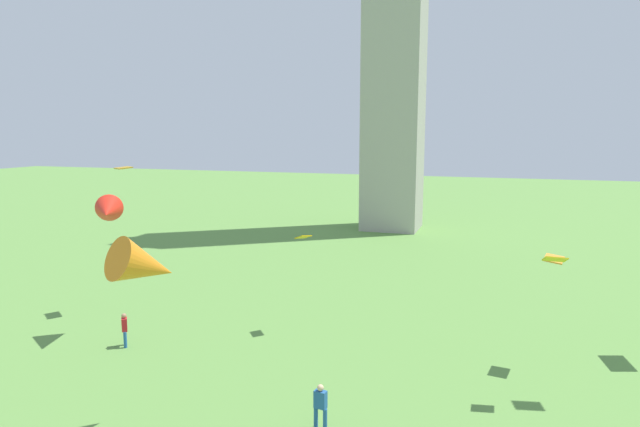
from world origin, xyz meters
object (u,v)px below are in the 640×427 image
at_px(person_2, 125,328).
at_px(kite_flying_0, 555,259).
at_px(kite_flying_4, 146,266).
at_px(kite_flying_1, 108,211).
at_px(kite_flying_3, 303,237).
at_px(kite_flying_8, 123,168).
at_px(kite_flying_2, 554,259).
at_px(person_1, 320,404).

bearing_deg(person_2, kite_flying_0, -125.35).
bearing_deg(kite_flying_4, kite_flying_0, -129.66).
distance_m(kite_flying_1, kite_flying_4, 9.03).
distance_m(kite_flying_0, kite_flying_1, 19.40).
relative_size(kite_flying_0, kite_flying_3, 0.90).
distance_m(kite_flying_4, kite_flying_8, 13.07).
xyz_separation_m(person_2, kite_flying_2, (18.27, 3.94, 3.73)).
relative_size(kite_flying_0, kite_flying_8, 0.66).
bearing_deg(kite_flying_0, kite_flying_2, 74.60).
height_order(person_1, kite_flying_0, kite_flying_0).
relative_size(kite_flying_2, kite_flying_8, 0.89).
xyz_separation_m(person_1, kite_flying_3, (-3.70, 8.46, 3.81)).
bearing_deg(kite_flying_4, kite_flying_8, -24.03).
xyz_separation_m(person_2, kite_flying_4, (5.21, -5.18, 4.58)).
distance_m(kite_flying_1, kite_flying_8, 4.38).
xyz_separation_m(kite_flying_0, kite_flying_1, (-19.38, 0.13, 0.80)).
bearing_deg(kite_flying_8, person_1, 5.00).
bearing_deg(kite_flying_2, person_2, 113.35).
relative_size(person_2, kite_flying_3, 1.64).
xyz_separation_m(kite_flying_0, kite_flying_3, (-10.99, 3.85, -0.60)).
height_order(person_2, kite_flying_1, kite_flying_1).
bearing_deg(kite_flying_2, person_1, 146.77).
relative_size(kite_flying_0, kite_flying_2, 0.74).
height_order(person_1, kite_flying_3, kite_flying_3).
bearing_deg(kite_flying_1, kite_flying_2, -26.41).
height_order(person_1, person_2, person_2).
bearing_deg(person_1, kite_flying_8, -21.92).
distance_m(person_1, kite_flying_8, 17.65).
relative_size(kite_flying_0, kite_flying_1, 0.37).
bearing_deg(kite_flying_1, person_1, -56.40).
xyz_separation_m(kite_flying_1, kite_flying_3, (8.40, 3.72, -1.40)).
xyz_separation_m(person_2, kite_flying_0, (18.01, 0.84, 4.40)).
bearing_deg(kite_flying_3, kite_flying_0, -158.25).
distance_m(kite_flying_0, kite_flying_8, 21.67).
bearing_deg(kite_flying_8, kite_flying_1, -27.15).
bearing_deg(kite_flying_2, kite_flying_0, -173.70).
height_order(person_1, kite_flying_8, kite_flying_8).
relative_size(kite_flying_2, kite_flying_3, 1.21).
bearing_deg(kite_flying_8, kite_flying_3, 36.70).
bearing_deg(kite_flying_0, kite_flying_3, 150.16).
bearing_deg(person_1, kite_flying_2, -125.49).
bearing_deg(person_1, kite_flying_0, -138.77).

